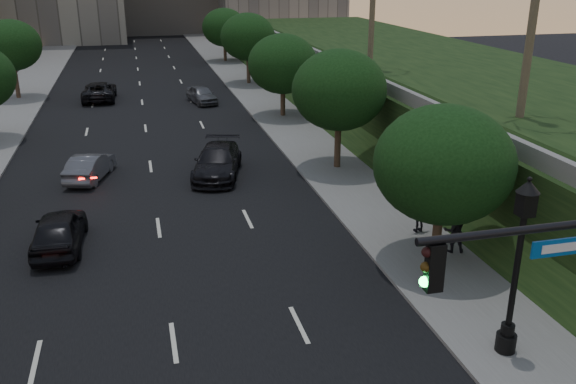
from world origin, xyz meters
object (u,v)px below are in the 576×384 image
object	(u,v)px
sedan_near_right	(217,162)
sedan_far_right	(202,95)
pedestrian_a	(434,268)
sedan_near_left	(59,230)
pedestrian_b	(454,231)
street_lamp	(515,276)
sedan_far_left	(99,91)
sedan_mid_left	(90,167)
pedestrian_c	(420,215)

from	to	relation	value
sedan_near_right	sedan_far_right	bearing A→B (deg)	101.09
sedan_far_right	pedestrian_a	size ratio (longest dim) A/B	2.67
sedan_near_left	pedestrian_a	world-z (taller)	pedestrian_a
pedestrian_b	street_lamp	bearing A→B (deg)	88.64
sedan_near_right	sedan_far_left	bearing A→B (deg)	122.47
sedan_far_left	street_lamp	bearing A→B (deg)	109.57
street_lamp	sedan_near_right	xyz separation A→B (m)	(-5.99, 18.44, -1.81)
sedan_near_right	sedan_far_right	size ratio (longest dim) A/B	1.33
sedan_near_right	pedestrian_b	bearing A→B (deg)	-41.94
street_lamp	sedan_mid_left	xyz separation A→B (m)	(-12.73, 19.61, -1.92)
street_lamp	sedan_mid_left	world-z (taller)	street_lamp
street_lamp	sedan_near_right	bearing A→B (deg)	108.00
street_lamp	sedan_far_left	size ratio (longest dim) A/B	0.99
pedestrian_b	pedestrian_a	bearing A→B (deg)	63.84
sedan_far_left	pedestrian_a	distance (m)	39.05
sedan_near_left	sedan_far_right	distance (m)	28.04
sedan_mid_left	sedan_far_right	size ratio (longest dim) A/B	1.01
sedan_mid_left	pedestrian_b	size ratio (longest dim) A/B	2.41
pedestrian_a	sedan_far_right	bearing A→B (deg)	-80.98
sedan_mid_left	pedestrian_a	distance (m)	19.97
pedestrian_a	street_lamp	bearing A→B (deg)	97.32
pedestrian_a	sedan_far_left	bearing A→B (deg)	-69.36
street_lamp	pedestrian_c	xyz separation A→B (m)	(1.30, 8.56, -1.71)
sedan_far_right	pedestrian_a	distance (m)	33.87
street_lamp	sedan_near_right	distance (m)	19.47
sedan_mid_left	pedestrian_a	xyz separation A→B (m)	(12.35, -15.69, 0.24)
pedestrian_c	street_lamp	bearing A→B (deg)	74.23
sedan_near_left	pedestrian_c	world-z (taller)	pedestrian_c
street_lamp	sedan_mid_left	size ratio (longest dim) A/B	1.30
sedan_mid_left	sedan_near_right	xyz separation A→B (m)	(6.74, -1.17, 0.11)
sedan_near_left	pedestrian_b	size ratio (longest dim) A/B	2.62
sedan_far_right	pedestrian_b	bearing A→B (deg)	-90.56
sedan_far_left	sedan_near_right	bearing A→B (deg)	109.28
street_lamp	sedan_far_left	xyz separation A→B (m)	(-13.00, 40.87, -1.84)
pedestrian_a	pedestrian_c	distance (m)	4.94
street_lamp	sedan_far_right	distance (m)	37.85
sedan_far_right	sedan_mid_left	bearing A→B (deg)	-126.53
sedan_near_right	pedestrian_c	xyz separation A→B (m)	(7.29, -9.88, 0.09)
sedan_near_right	pedestrian_a	xyz separation A→B (m)	(5.61, -14.52, 0.13)
street_lamp	sedan_far_right	bearing A→B (deg)	97.05
street_lamp	sedan_near_left	world-z (taller)	street_lamp
sedan_mid_left	pedestrian_b	distance (m)	19.57
street_lamp	pedestrian_a	distance (m)	4.28
sedan_near_left	pedestrian_b	world-z (taller)	pedestrian_b
sedan_far_left	pedestrian_b	distance (m)	37.44
sedan_far_left	pedestrian_c	size ratio (longest dim) A/B	3.70
sedan_near_right	pedestrian_a	distance (m)	15.57
sedan_far_left	sedan_far_right	xyz separation A→B (m)	(8.35, -3.36, -0.06)
pedestrian_c	sedan_far_left	bearing A→B (deg)	-73.23
sedan_mid_left	sedan_far_right	distance (m)	19.65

